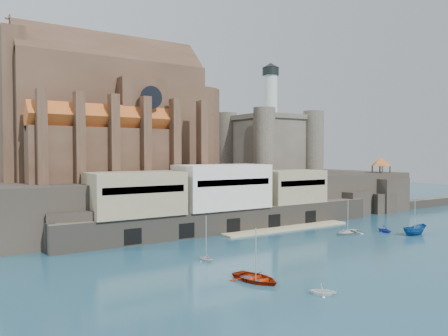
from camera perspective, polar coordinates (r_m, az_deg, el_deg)
ground at (r=75.70m, az=16.20°, el=-9.77°), size 300.00×300.00×0.00m
promontory at (r=104.55m, az=-0.46°, el=-3.72°), size 100.00×36.00×10.00m
quay at (r=85.43m, az=-0.21°, el=-4.23°), size 70.00×12.00×13.05m
church at (r=95.91m, az=-13.49°, el=6.01°), size 47.00×25.93×30.51m
castle_keep at (r=114.99m, az=5.94°, el=3.47°), size 21.20×21.20×29.30m
rock_outcrop at (r=123.59m, az=19.86°, el=-3.38°), size 14.50×10.50×8.70m
pavilion at (r=123.19m, az=19.85°, el=0.67°), size 6.40×6.40×5.40m
breakwater at (r=142.85m, az=26.26°, el=-4.37°), size 40.00×3.00×2.40m
boat_0 at (r=53.94m, az=4.17°, el=-14.52°), size 4.80×2.14×6.49m
boat_1 at (r=50.16m, az=12.77°, el=-15.85°), size 2.91×2.89×2.95m
boat_2 at (r=89.72m, az=23.63°, el=-8.01°), size 2.33×2.28×5.77m
boat_4 at (r=63.31m, az=-2.34°, el=-12.02°), size 2.58×1.86×2.71m
boat_6 at (r=86.62m, az=15.86°, el=-8.28°), size 2.04×4.63×6.27m
boat_7 at (r=90.55m, az=20.22°, el=-7.88°), size 3.03×2.07×3.29m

